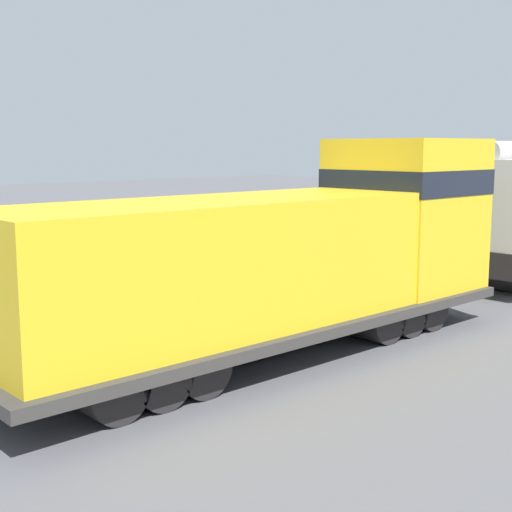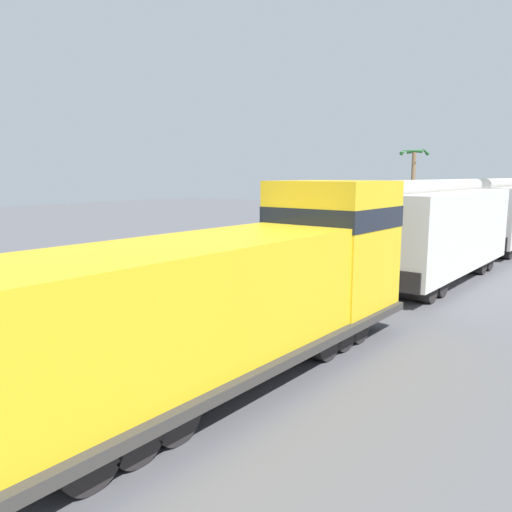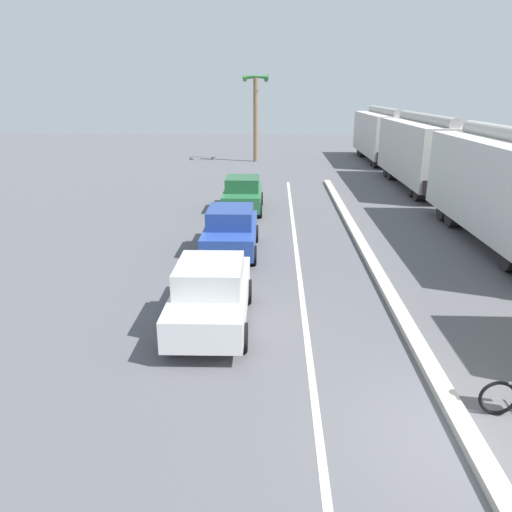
{
  "view_description": "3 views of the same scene",
  "coord_description": "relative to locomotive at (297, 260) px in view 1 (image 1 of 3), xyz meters",
  "views": [
    {
      "loc": [
        14.97,
        -11.32,
        4.02
      ],
      "look_at": [
        1.58,
        0.95,
        1.23
      ],
      "focal_mm": 50.0,
      "sensor_mm": 36.0,
      "label": 1
    },
    {
      "loc": [
        12.05,
        -9.6,
        4.35
      ],
      "look_at": [
        3.27,
        1.38,
        2.06
      ],
      "focal_mm": 35.0,
      "sensor_mm": 36.0,
      "label": 2
    },
    {
      "loc": [
        -3.16,
        -6.81,
        5.37
      ],
      "look_at": [
        -3.69,
        6.6,
        0.92
      ],
      "focal_mm": 35.0,
      "sensor_mm": 36.0,
      "label": 3
    }
  ],
  "objects": [
    {
      "name": "parked_car_blue",
      "position": [
        -9.9,
        11.01,
        -0.98
      ],
      "size": [
        1.88,
        4.22,
        1.62
      ],
      "color": "#28479E",
      "rests_on": "ground"
    },
    {
      "name": "parked_car_white",
      "position": [
        -9.87,
        5.35,
        -0.98
      ],
      "size": [
        1.89,
        4.23,
        1.62
      ],
      "color": "silver",
      "rests_on": "ground"
    },
    {
      "name": "median_curb",
      "position": [
        -5.21,
        7.26,
        -1.72
      ],
      "size": [
        0.36,
        36.0,
        0.16
      ],
      "primitive_type": "cube",
      "color": "#B2AD9E",
      "rests_on": "ground"
    },
    {
      "name": "parked_car_green",
      "position": [
        -9.9,
        17.37,
        -0.98
      ],
      "size": [
        1.88,
        4.22,
        1.62
      ],
      "color": "#286B3D",
      "rests_on": "ground"
    },
    {
      "name": "lane_stripe",
      "position": [
        -7.61,
        7.26,
        -1.79
      ],
      "size": [
        0.14,
        36.0,
        0.01
      ],
      "primitive_type": "cube",
      "color": "silver",
      "rests_on": "ground"
    },
    {
      "name": "ground_plane",
      "position": [
        -5.21,
        1.26,
        -1.8
      ],
      "size": [
        120.0,
        120.0,
        0.0
      ],
      "primitive_type": "plane",
      "color": "#56565B"
    },
    {
      "name": "locomotive",
      "position": [
        0.0,
        0.0,
        0.0
      ],
      "size": [
        3.1,
        11.61,
        4.2
      ],
      "color": "gold",
      "rests_on": "ground"
    },
    {
      "name": "cyclist",
      "position": [
        -3.97,
        2.0,
        -0.98
      ],
      "size": [
        1.71,
        0.48,
        1.71
      ],
      "color": "black",
      "rests_on": "ground"
    }
  ]
}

